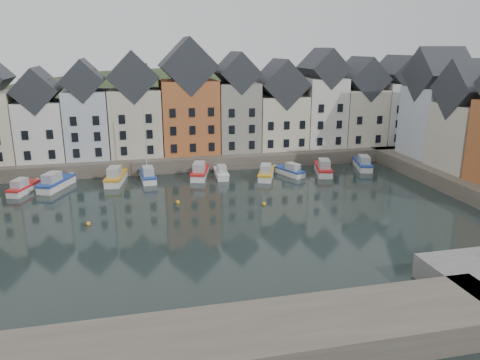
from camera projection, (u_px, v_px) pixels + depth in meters
name	position (u px, v px, depth m)	size (l,w,h in m)	color
ground	(223.00, 224.00, 49.95)	(260.00, 260.00, 0.00)	black
far_quay	(188.00, 154.00, 77.77)	(90.00, 16.00, 2.00)	#51483E
near_wall	(126.00, 359.00, 26.90)	(50.00, 6.00, 2.00)	#51483E
hillside	(177.00, 210.00, 107.33)	(153.60, 70.40, 64.00)	#20341A
far_terrace	(208.00, 108.00, 74.43)	(72.37, 8.16, 17.78)	beige
right_terrace	(473.00, 119.00, 62.92)	(8.30, 24.25, 16.36)	silver
mooring_buoys	(180.00, 210.00, 54.03)	(20.50, 5.50, 0.50)	orange
boat_a	(23.00, 188.00, 60.65)	(3.59, 5.92, 2.17)	silver
boat_b	(56.00, 183.00, 62.36)	(4.52, 6.96, 2.56)	silver
boat_c	(116.00, 177.00, 65.07)	(3.30, 7.16, 2.65)	silver
boat_d	(148.00, 175.00, 66.08)	(2.30, 6.27, 11.77)	silver
boat_e	(200.00, 172.00, 67.78)	(3.76, 7.05, 2.59)	silver
boat_f	(221.00, 173.00, 67.84)	(1.99, 5.47, 2.07)	silver
boat_g	(266.00, 173.00, 67.37)	(4.04, 6.47, 2.38)	silver
boat_h	(290.00, 171.00, 68.86)	(3.71, 5.72, 2.11)	silver
boat_i	(323.00, 169.00, 69.61)	(3.81, 6.97, 2.56)	silver
boat_j	(363.00, 164.00, 72.52)	(3.58, 6.60, 2.42)	silver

